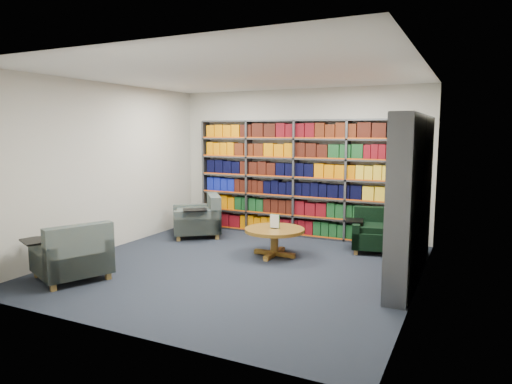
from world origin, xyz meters
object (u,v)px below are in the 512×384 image
at_px(coffee_table, 274,234).
at_px(chair_green_right, 376,234).
at_px(chair_teal_left, 201,219).
at_px(chair_teal_front, 73,257).

bearing_deg(coffee_table, chair_green_right, 38.02).
height_order(chair_teal_left, chair_teal_front, chair_teal_front).
relative_size(chair_teal_left, coffee_table, 1.27).
bearing_deg(chair_teal_left, coffee_table, -21.10).
relative_size(chair_teal_left, chair_teal_front, 1.05).
relative_size(chair_green_right, coffee_table, 1.02).
height_order(chair_teal_left, coffee_table, chair_teal_left).
xyz_separation_m(chair_teal_left, chair_green_right, (3.25, 0.38, -0.04)).
height_order(chair_teal_left, chair_green_right, chair_teal_left).
distance_m(chair_green_right, coffee_table, 1.78).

